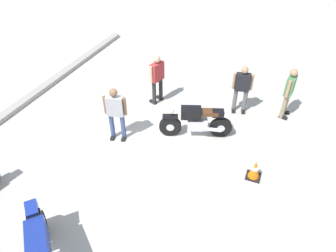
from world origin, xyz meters
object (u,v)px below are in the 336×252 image
(person_in_gray_shirt, at_px, (116,111))
(traffic_cone, at_px, (255,170))
(person_in_green_shirt, at_px, (289,90))
(person_in_black_shirt, at_px, (242,87))
(person_in_red_shirt, at_px, (157,76))
(motorcycle_blue_sportbike, at_px, (40,246))
(motorcycle_black_cruiser, at_px, (196,121))

(person_in_gray_shirt, relative_size, traffic_cone, 3.09)
(person_in_green_shirt, xyz_separation_m, traffic_cone, (-3.00, 0.39, -0.67))
(person_in_black_shirt, xyz_separation_m, traffic_cone, (-2.72, -0.97, -0.63))
(person_in_gray_shirt, distance_m, person_in_red_shirt, 2.16)
(traffic_cone, bearing_deg, person_in_red_shirt, 58.45)
(person_in_black_shirt, bearing_deg, motorcycle_blue_sportbike, -32.73)
(motorcycle_black_cruiser, height_order, motorcycle_blue_sportbike, motorcycle_blue_sportbike)
(motorcycle_black_cruiser, xyz_separation_m, person_in_black_shirt, (1.73, -0.89, 0.37))
(motorcycle_black_cruiser, relative_size, person_in_gray_shirt, 1.22)
(motorcycle_blue_sportbike, bearing_deg, person_in_red_shirt, 136.26)
(person_in_black_shirt, bearing_deg, traffic_cone, 6.69)
(motorcycle_black_cruiser, bearing_deg, traffic_cone, 131.66)
(person_in_green_shirt, xyz_separation_m, person_in_black_shirt, (-0.28, 1.36, -0.04))
(motorcycle_black_cruiser, relative_size, traffic_cone, 3.78)
(person_in_green_shirt, bearing_deg, person_in_red_shirt, -160.74)
(motorcycle_black_cruiser, relative_size, person_in_black_shirt, 1.27)
(person_in_red_shirt, distance_m, traffic_cone, 4.29)
(motorcycle_blue_sportbike, relative_size, person_in_gray_shirt, 0.94)
(person_in_black_shirt, bearing_deg, person_in_gray_shirt, -60.86)
(person_in_green_shirt, bearing_deg, person_in_gray_shirt, -137.52)
(person_in_black_shirt, distance_m, person_in_red_shirt, 2.69)
(motorcycle_black_cruiser, bearing_deg, person_in_gray_shirt, 3.96)
(motorcycle_black_cruiser, height_order, person_in_black_shirt, person_in_black_shirt)
(motorcycle_blue_sportbike, xyz_separation_m, traffic_cone, (3.79, -3.31, -0.33))
(motorcycle_blue_sportbike, distance_m, person_in_black_shirt, 6.92)
(motorcycle_blue_sportbike, height_order, person_in_green_shirt, person_in_green_shirt)
(person_in_gray_shirt, bearing_deg, person_in_red_shirt, 157.55)
(traffic_cone, bearing_deg, motorcycle_blue_sportbike, 138.85)
(motorcycle_black_cruiser, bearing_deg, person_in_black_shirt, -137.69)
(person_in_black_shirt, relative_size, traffic_cone, 2.98)
(person_in_gray_shirt, bearing_deg, motorcycle_black_cruiser, 99.61)
(person_in_green_shirt, relative_size, person_in_black_shirt, 1.04)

